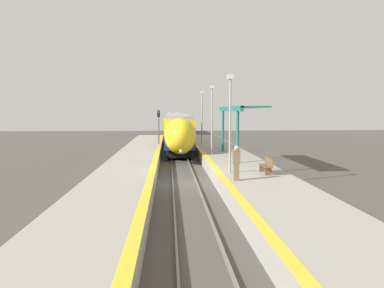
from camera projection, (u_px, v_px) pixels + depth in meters
ground_plane at (185, 184)px, 22.71m from camera, size 120.00×120.00×0.00m
rail_left at (173, 183)px, 22.65m from camera, size 0.08×90.00×0.15m
rail_right at (196, 182)px, 22.74m from camera, size 0.08×90.00×0.15m
train at (174, 123)px, 64.24m from camera, size 2.75×71.11×3.98m
platform_right at (246, 176)px, 22.90m from camera, size 4.12×64.00×0.91m
platform_left at (126, 177)px, 22.45m from camera, size 3.61×64.00×0.91m
platform_bench at (267, 165)px, 21.02m from camera, size 0.44×1.67×0.89m
person_waiting at (236, 162)px, 18.85m from camera, size 0.36×0.23×1.78m
railway_signal at (159, 127)px, 38.96m from camera, size 0.28×0.28×4.45m
lamppost_near at (230, 117)px, 21.03m from camera, size 0.36×0.20×5.54m
lamppost_mid at (212, 115)px, 29.96m from camera, size 0.36×0.20×5.54m
lamppost_far at (202, 114)px, 38.90m from camera, size 0.36×0.20×5.54m
station_canopy at (237, 110)px, 28.60m from camera, size 2.02×9.90×3.84m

